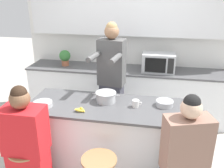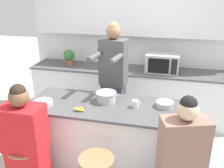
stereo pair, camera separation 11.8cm
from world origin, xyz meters
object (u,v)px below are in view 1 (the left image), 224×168
at_px(coffee_cup_near, 136,104).
at_px(potted_plant, 65,57).
at_px(person_wrapped_blanket, 27,149).
at_px(banana_bunch, 80,110).
at_px(fruit_bowl, 43,104).
at_px(kitchen_island, 111,138).
at_px(microwave, 158,63).
at_px(cooking_pot, 106,97).
at_px(person_cooking, 112,86).

height_order(coffee_cup_near, potted_plant, potted_plant).
distance_m(person_wrapped_blanket, banana_bunch, 0.69).
bearing_deg(fruit_bowl, person_wrapped_blanket, -88.70).
height_order(coffee_cup_near, banana_bunch, coffee_cup_near).
xyz_separation_m(coffee_cup_near, potted_plant, (-1.42, 1.46, 0.10)).
distance_m(kitchen_island, microwave, 1.64).
distance_m(cooking_pot, potted_plant, 1.73).
distance_m(cooking_pot, microwave, 1.47).
xyz_separation_m(person_wrapped_blanket, microwave, (1.31, 2.07, 0.42)).
bearing_deg(cooking_pot, kitchen_island, -51.75).
height_order(banana_bunch, microwave, microwave).
bearing_deg(banana_bunch, coffee_cup_near, 20.95).
distance_m(person_cooking, banana_bunch, 0.84).
height_order(fruit_bowl, coffee_cup_near, coffee_cup_near).
height_order(cooking_pot, banana_bunch, cooking_pot).
height_order(cooking_pot, fruit_bowl, cooking_pot).
distance_m(kitchen_island, cooking_pot, 0.53).
relative_size(kitchen_island, coffee_cup_near, 17.95).
bearing_deg(cooking_pot, person_cooking, 92.92).
xyz_separation_m(cooking_pot, banana_bunch, (-0.24, -0.31, -0.04)).
bearing_deg(microwave, banana_bunch, -117.20).
bearing_deg(cooking_pot, potted_plant, 127.27).
bearing_deg(coffee_cup_near, microwave, 80.60).
bearing_deg(person_cooking, kitchen_island, -72.21).
bearing_deg(person_cooking, fruit_bowl, -123.91).
xyz_separation_m(kitchen_island, fruit_bowl, (-0.79, -0.17, 0.48)).
distance_m(person_wrapped_blanket, fruit_bowl, 0.56).
xyz_separation_m(cooking_pot, potted_plant, (-1.05, 1.38, 0.08)).
xyz_separation_m(kitchen_island, person_wrapped_blanket, (-0.78, -0.64, 0.18)).
bearing_deg(kitchen_island, microwave, 69.76).
bearing_deg(banana_bunch, kitchen_island, 33.60).
height_order(kitchen_island, microwave, microwave).
distance_m(person_cooking, microwave, 1.06).
xyz_separation_m(microwave, potted_plant, (-1.66, 0.04, 0.00)).
distance_m(kitchen_island, person_wrapped_blanket, 1.02).
distance_m(banana_bunch, microwave, 1.86).
relative_size(person_cooking, potted_plant, 6.47).
distance_m(person_cooking, person_wrapped_blanket, 1.43).
xyz_separation_m(person_cooking, fruit_bowl, (-0.68, -0.77, 0.03)).
bearing_deg(potted_plant, kitchen_island, -52.66).
xyz_separation_m(person_cooking, potted_plant, (-1.02, 0.88, 0.15)).
xyz_separation_m(coffee_cup_near, microwave, (0.23, 1.41, 0.10)).
xyz_separation_m(fruit_bowl, potted_plant, (-0.34, 1.65, 0.12)).
height_order(person_cooking, banana_bunch, person_cooking).
bearing_deg(potted_plant, banana_bunch, -64.34).
height_order(person_cooking, cooking_pot, person_cooking).
bearing_deg(kitchen_island, fruit_bowl, -168.04).
bearing_deg(fruit_bowl, banana_bunch, -5.21).
distance_m(microwave, potted_plant, 1.66).
bearing_deg(coffee_cup_near, banana_bunch, -159.05).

